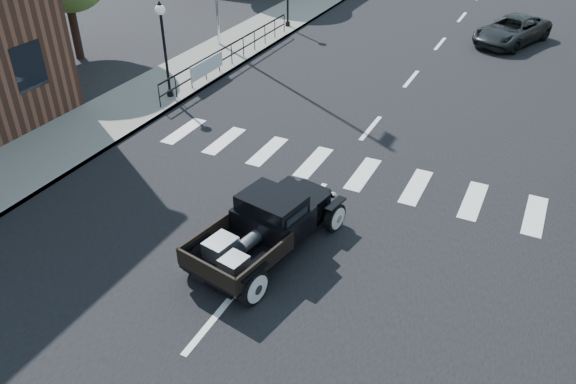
% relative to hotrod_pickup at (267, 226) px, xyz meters
% --- Properties ---
extents(ground, '(120.00, 120.00, 0.00)m').
position_rel_hotrod_pickup_xyz_m(ground, '(0.05, 0.42, -0.77)').
color(ground, black).
rests_on(ground, ground).
extents(road, '(14.00, 80.00, 0.02)m').
position_rel_hotrod_pickup_xyz_m(road, '(0.05, 15.42, -0.76)').
color(road, black).
rests_on(road, ground).
extents(road_markings, '(12.00, 60.00, 0.06)m').
position_rel_hotrod_pickup_xyz_m(road_markings, '(0.05, 10.42, -0.77)').
color(road_markings, silver).
rests_on(road_markings, ground).
extents(sidewalk_left, '(3.00, 80.00, 0.15)m').
position_rel_hotrod_pickup_xyz_m(sidewalk_left, '(-8.45, 15.42, -0.69)').
color(sidewalk_left, gray).
rests_on(sidewalk_left, ground).
extents(railing, '(0.08, 10.00, 1.00)m').
position_rel_hotrod_pickup_xyz_m(railing, '(-7.25, 10.42, -0.12)').
color(railing, black).
rests_on(railing, sidewalk_left).
extents(banner, '(0.04, 2.20, 0.60)m').
position_rel_hotrod_pickup_xyz_m(banner, '(-7.17, 8.42, -0.32)').
color(banner, silver).
rests_on(banner, sidewalk_left).
extents(lamp_post_b, '(0.36, 0.36, 3.50)m').
position_rel_hotrod_pickup_xyz_m(lamp_post_b, '(-7.55, 6.42, 1.13)').
color(lamp_post_b, black).
rests_on(lamp_post_b, sidewalk_left).
extents(hotrod_pickup, '(2.83, 4.72, 1.53)m').
position_rel_hotrod_pickup_xyz_m(hotrod_pickup, '(0.00, 0.00, 0.00)').
color(hotrod_pickup, black).
rests_on(hotrod_pickup, ground).
extents(second_car, '(3.55, 4.93, 1.25)m').
position_rel_hotrod_pickup_xyz_m(second_car, '(2.98, 18.96, -0.14)').
color(second_car, black).
rests_on(second_car, ground).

